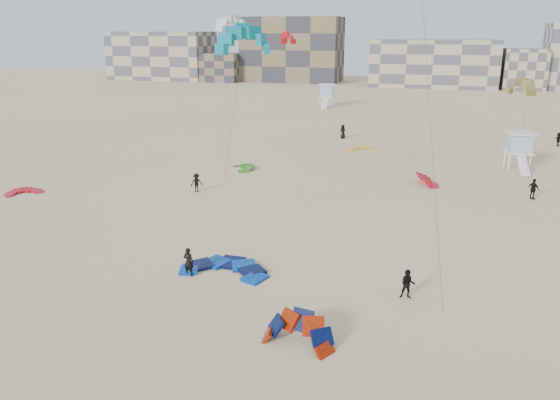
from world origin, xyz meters
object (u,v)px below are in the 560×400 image
(kitesurfer_main, at_px, (189,262))
(lifeguard_tower_near, at_px, (518,151))
(kite_ground_blue, at_px, (225,271))
(kite_ground_orange, at_px, (297,344))

(kitesurfer_main, bearing_deg, lifeguard_tower_near, -120.43)
(kite_ground_blue, xyz_separation_m, kite_ground_orange, (6.36, -6.56, 0.00))
(kite_ground_blue, distance_m, kite_ground_orange, 9.14)
(kite_ground_orange, xyz_separation_m, kitesurfer_main, (-8.20, 5.39, 0.90))
(kite_ground_orange, relative_size, lifeguard_tower_near, 0.64)
(kite_ground_blue, bearing_deg, lifeguard_tower_near, 59.47)
(kite_ground_blue, xyz_separation_m, kitesurfer_main, (-1.84, -1.18, 0.90))
(kitesurfer_main, xyz_separation_m, lifeguard_tower_near, (21.86, 34.71, 1.03))
(kite_ground_blue, height_order, kitesurfer_main, kitesurfer_main)
(kitesurfer_main, relative_size, lifeguard_tower_near, 0.33)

